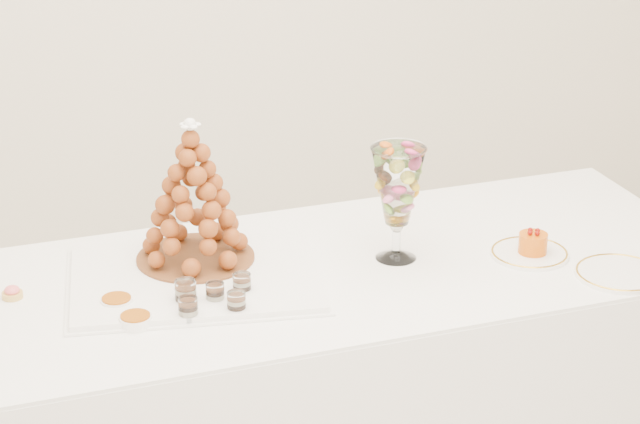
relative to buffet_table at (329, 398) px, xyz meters
name	(u,v)px	position (x,y,z in m)	size (l,w,h in m)	color
buffet_table	(329,398)	(0.00, 0.00, 0.00)	(2.23, 1.02, 0.83)	white
lace_tray	(195,279)	(-0.37, 0.01, 0.42)	(0.65, 0.49, 0.02)	white
macaron_vase	(398,187)	(0.20, 0.01, 0.63)	(0.15, 0.15, 0.33)	white
cake_plate	(529,254)	(0.56, -0.07, 0.42)	(0.22, 0.22, 0.01)	white
spare_plate	(619,274)	(0.74, -0.26, 0.42)	(0.24, 0.24, 0.01)	white
pink_tart	(12,293)	(-0.85, 0.05, 0.43)	(0.05, 0.05, 0.03)	tan
verrine_a	(186,294)	(-0.42, -0.13, 0.45)	(0.06, 0.06, 0.07)	white
verrine_b	(215,295)	(-0.35, -0.14, 0.45)	(0.05, 0.05, 0.06)	white
verrine_c	(242,285)	(-0.27, -0.11, 0.45)	(0.05, 0.05, 0.06)	white
verrine_d	(188,310)	(-0.43, -0.21, 0.45)	(0.05, 0.05, 0.07)	white
verrine_e	(236,304)	(-0.30, -0.21, 0.45)	(0.05, 0.05, 0.06)	white
ramekin_back	(117,303)	(-0.59, -0.08, 0.43)	(0.08, 0.08, 0.03)	white
ramekin_front	(136,321)	(-0.56, -0.19, 0.43)	(0.08, 0.08, 0.03)	white
croquembouche	(193,192)	(-0.35, 0.11, 0.63)	(0.33, 0.33, 0.40)	brown
mousse_cake	(533,243)	(0.57, -0.08, 0.45)	(0.08, 0.08, 0.07)	#D55909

